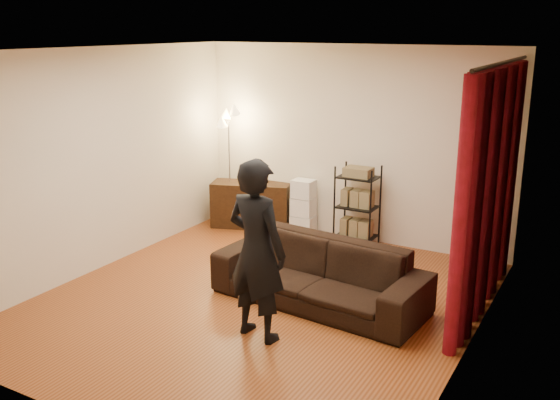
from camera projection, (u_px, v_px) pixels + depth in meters
The scene contains 14 objects.
floor at pixel (259, 301), 6.88m from camera, with size 5.00×5.00×0.00m, color brown.
ceiling at pixel (256, 50), 6.15m from camera, with size 5.00×5.00×0.00m, color white.
wall_back at pixel (352, 144), 8.61m from camera, with size 5.00×5.00×0.00m, color beige.
wall_front at pixel (74, 257), 4.42m from camera, with size 5.00×5.00×0.00m, color beige.
wall_left at pixel (100, 160), 7.58m from camera, with size 5.00×5.00×0.00m, color beige.
wall_right at pixel (477, 213), 5.45m from camera, with size 5.00×5.00×0.00m, color beige.
curtain_rod at pixel (503, 63), 6.10m from camera, with size 0.04×0.04×2.65m, color black.
curtain at pixel (489, 191), 6.47m from camera, with size 0.22×2.65×2.55m, color maroon, non-canonical shape.
sofa at pixel (319, 274), 6.74m from camera, with size 2.33×0.91×0.68m, color black.
person at pixel (257, 250), 5.87m from camera, with size 0.65×0.43×1.78m, color black.
media_cabinet at pixel (251, 205), 9.35m from camera, with size 1.16×0.44×0.68m, color black.
storage_boxes at pixel (303, 207), 9.01m from camera, with size 0.32×0.26×0.81m, color silver, non-canonical shape.
wire_shelf at pixel (357, 207), 8.42m from camera, with size 0.52×0.36×1.14m, color black, non-canonical shape.
floor_lamp at pixel (229, 168), 9.28m from camera, with size 0.32×0.32×1.77m, color silver, non-canonical shape.
Camera 1 is at (3.31, -5.39, 2.93)m, focal length 40.00 mm.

